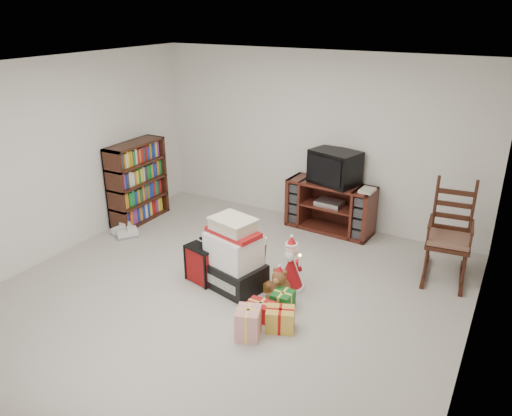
{
  "coord_description": "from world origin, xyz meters",
  "views": [
    {
      "loc": [
        2.65,
        -4.09,
        3.06
      ],
      "look_at": [
        0.05,
        0.6,
        0.87
      ],
      "focal_mm": 35.0,
      "sensor_mm": 36.0,
      "label": 1
    }
  ],
  "objects_px": {
    "bookshelf": "(138,184)",
    "teddy_bear": "(280,285)",
    "crt_television": "(335,167)",
    "santa_figurine": "(291,268)",
    "rocking_chair": "(449,243)",
    "tv_stand": "(330,207)",
    "gift_pile": "(234,258)",
    "mrs_claus_figurine": "(238,248)",
    "gift_cluster": "(267,311)",
    "red_suitcase": "(201,264)",
    "sneaker_pair": "(125,232)"
  },
  "relations": [
    {
      "from": "santa_figurine",
      "to": "crt_television",
      "type": "bearing_deg",
      "value": 95.69
    },
    {
      "from": "tv_stand",
      "to": "mrs_claus_figurine",
      "type": "height_order",
      "value": "tv_stand"
    },
    {
      "from": "tv_stand",
      "to": "santa_figurine",
      "type": "relative_size",
      "value": 1.93
    },
    {
      "from": "mrs_claus_figurine",
      "to": "sneaker_pair",
      "type": "relative_size",
      "value": 1.33
    },
    {
      "from": "bookshelf",
      "to": "santa_figurine",
      "type": "height_order",
      "value": "bookshelf"
    },
    {
      "from": "crt_television",
      "to": "gift_cluster",
      "type": "bearing_deg",
      "value": -68.02
    },
    {
      "from": "bookshelf",
      "to": "teddy_bear",
      "type": "xyz_separation_m",
      "value": [
        2.85,
        -0.95,
        -0.42
      ]
    },
    {
      "from": "santa_figurine",
      "to": "rocking_chair",
      "type": "bearing_deg",
      "value": 38.32
    },
    {
      "from": "mrs_claus_figurine",
      "to": "crt_television",
      "type": "height_order",
      "value": "crt_television"
    },
    {
      "from": "rocking_chair",
      "to": "santa_figurine",
      "type": "height_order",
      "value": "rocking_chair"
    },
    {
      "from": "gift_pile",
      "to": "santa_figurine",
      "type": "distance_m",
      "value": 0.67
    },
    {
      "from": "mrs_claus_figurine",
      "to": "sneaker_pair",
      "type": "xyz_separation_m",
      "value": [
        -1.85,
        -0.06,
        -0.16
      ]
    },
    {
      "from": "teddy_bear",
      "to": "gift_cluster",
      "type": "bearing_deg",
      "value": -80.75
    },
    {
      "from": "santa_figurine",
      "to": "crt_television",
      "type": "distance_m",
      "value": 1.9
    },
    {
      "from": "gift_cluster",
      "to": "bookshelf",
      "type": "bearing_deg",
      "value": 154.34
    },
    {
      "from": "tv_stand",
      "to": "gift_pile",
      "type": "distance_m",
      "value": 2.07
    },
    {
      "from": "red_suitcase",
      "to": "sneaker_pair",
      "type": "height_order",
      "value": "red_suitcase"
    },
    {
      "from": "gift_pile",
      "to": "mrs_claus_figurine",
      "type": "distance_m",
      "value": 0.57
    },
    {
      "from": "rocking_chair",
      "to": "crt_television",
      "type": "distance_m",
      "value": 1.85
    },
    {
      "from": "bookshelf",
      "to": "santa_figurine",
      "type": "xyz_separation_m",
      "value": [
        2.87,
        -0.7,
        -0.33
      ]
    },
    {
      "from": "bookshelf",
      "to": "red_suitcase",
      "type": "height_order",
      "value": "bookshelf"
    },
    {
      "from": "gift_pile",
      "to": "teddy_bear",
      "type": "height_order",
      "value": "gift_pile"
    },
    {
      "from": "bookshelf",
      "to": "teddy_bear",
      "type": "height_order",
      "value": "bookshelf"
    },
    {
      "from": "tv_stand",
      "to": "gift_cluster",
      "type": "relative_size",
      "value": 1.58
    },
    {
      "from": "tv_stand",
      "to": "rocking_chair",
      "type": "relative_size",
      "value": 1.03
    },
    {
      "from": "teddy_bear",
      "to": "crt_television",
      "type": "xyz_separation_m",
      "value": [
        -0.16,
        2.01,
        0.79
      ]
    },
    {
      "from": "mrs_claus_figurine",
      "to": "gift_cluster",
      "type": "distance_m",
      "value": 1.28
    },
    {
      "from": "bookshelf",
      "to": "crt_television",
      "type": "distance_m",
      "value": 2.92
    },
    {
      "from": "tv_stand",
      "to": "rocking_chair",
      "type": "height_order",
      "value": "rocking_chair"
    },
    {
      "from": "teddy_bear",
      "to": "sneaker_pair",
      "type": "height_order",
      "value": "teddy_bear"
    },
    {
      "from": "tv_stand",
      "to": "crt_television",
      "type": "relative_size",
      "value": 1.71
    },
    {
      "from": "sneaker_pair",
      "to": "gift_cluster",
      "type": "distance_m",
      "value": 2.87
    },
    {
      "from": "mrs_claus_figurine",
      "to": "santa_figurine",
      "type": "bearing_deg",
      "value": -13.86
    },
    {
      "from": "rocking_chair",
      "to": "crt_television",
      "type": "bearing_deg",
      "value": 155.26
    },
    {
      "from": "red_suitcase",
      "to": "mrs_claus_figurine",
      "type": "relative_size",
      "value": 0.95
    },
    {
      "from": "teddy_bear",
      "to": "santa_figurine",
      "type": "relative_size",
      "value": 0.55
    },
    {
      "from": "red_suitcase",
      "to": "teddy_bear",
      "type": "height_order",
      "value": "red_suitcase"
    },
    {
      "from": "teddy_bear",
      "to": "crt_television",
      "type": "height_order",
      "value": "crt_television"
    },
    {
      "from": "teddy_bear",
      "to": "rocking_chair",
      "type": "bearing_deg",
      "value": 43.55
    },
    {
      "from": "red_suitcase",
      "to": "mrs_claus_figurine",
      "type": "bearing_deg",
      "value": 89.28
    },
    {
      "from": "red_suitcase",
      "to": "santa_figurine",
      "type": "height_order",
      "value": "santa_figurine"
    },
    {
      "from": "teddy_bear",
      "to": "gift_cluster",
      "type": "height_order",
      "value": "teddy_bear"
    },
    {
      "from": "santa_figurine",
      "to": "mrs_claus_figurine",
      "type": "relative_size",
      "value": 1.18
    },
    {
      "from": "gift_pile",
      "to": "teddy_bear",
      "type": "distance_m",
      "value": 0.61
    },
    {
      "from": "gift_pile",
      "to": "crt_television",
      "type": "height_order",
      "value": "crt_television"
    },
    {
      "from": "tv_stand",
      "to": "sneaker_pair",
      "type": "distance_m",
      "value": 2.96
    },
    {
      "from": "tv_stand",
      "to": "gift_cluster",
      "type": "bearing_deg",
      "value": -80.02
    },
    {
      "from": "mrs_claus_figurine",
      "to": "crt_television",
      "type": "distance_m",
      "value": 1.84
    },
    {
      "from": "bookshelf",
      "to": "tv_stand",
      "type": "bearing_deg",
      "value": 21.48
    },
    {
      "from": "rocking_chair",
      "to": "santa_figurine",
      "type": "bearing_deg",
      "value": -147.83
    }
  ]
}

